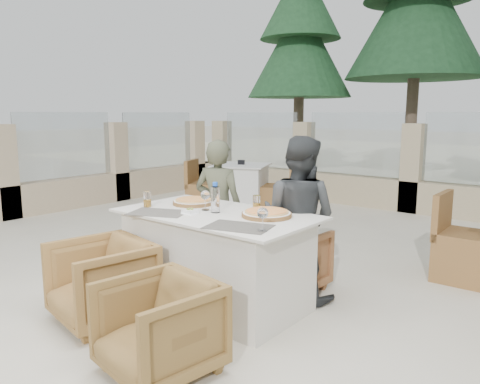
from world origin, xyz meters
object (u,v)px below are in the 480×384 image
Objects in this scene: wine_glass_centre at (205,199)px; diner_right at (298,218)px; beer_glass_right at (257,203)px; bg_table_a at (241,189)px; water_bottle at (215,197)px; beer_glass_left at (147,199)px; wine_glass_corner at (263,218)px; armchair_near_left at (102,281)px; dining_table at (217,259)px; pizza_left at (193,202)px; pizza_right at (267,213)px; armchair_far_right at (287,260)px; armchair_near_right at (159,328)px; olive_dish at (190,211)px; diner_left at (219,209)px; armchair_far_left at (232,242)px.

diner_right is (0.57, 0.53, -0.17)m from wine_glass_centre.
beer_glass_right is 0.39m from diner_right.
diner_right is at bearing -66.54° from bg_table_a.
water_bottle is 1.89× the size of beer_glass_left.
wine_glass_corner reaches higher than armchair_near_left.
beer_glass_right is (0.33, 0.26, -0.03)m from wine_glass_centre.
dining_table is 3.59m from bg_table_a.
dining_table is 0.59m from pizza_left.
dining_table is at bearing 46.52° from diner_right.
wine_glass_centre reaches higher than armchair_near_left.
dining_table is 4.13× the size of pizza_right.
beer_glass_right reaches higher than pizza_left.
pizza_right is 2.10× the size of wine_glass_centre.
armchair_near_right is (0.15, -1.62, 0.01)m from armchair_far_right.
pizza_left is at bearing 38.80° from armchair_far_right.
olive_dish is (-0.14, -0.15, 0.41)m from dining_table.
pizza_right is 1.06m from beer_glass_left.
armchair_far_right is at bearing 112.71° from wine_glass_corner.
wine_glass_centre is 1.00× the size of wine_glass_corner.
olive_dish is (-0.54, -0.29, -0.00)m from pizza_right.
wine_glass_corner reaches higher than pizza_left.
wine_glass_centre is 0.52m from beer_glass_left.
diner_left is (-0.43, 0.52, -0.23)m from water_bottle.
pizza_left is at bearing 87.86° from armchair_far_left.
armchair_far_left is (-0.48, 0.77, -0.62)m from water_bottle.
wine_glass_centre is at bearing 58.15° from armchair_far_right.
armchair_near_left reaches higher than armchair_near_right.
armchair_far_right is (0.42, 0.78, -0.51)m from olive_dish.
armchair_near_left is at bearing 174.92° from armchair_near_right.
water_bottle is 0.18× the size of diner_right.
pizza_left is 3.25× the size of olive_dish.
water_bottle is 0.71m from diner_left.
diner_right is (0.57, 0.71, -0.10)m from olive_dish.
dining_table is at bearing -77.69° from bg_table_a.
wine_glass_corner is 0.11× the size of bg_table_a.
armchair_near_right is 0.48× the size of diner_left.
pizza_right is 0.57× the size of armchair_near_left.
pizza_left reaches higher than olive_dish.
pizza_right is at bearing 133.67° from armchair_far_left.
diner_left is 0.80× the size of bg_table_a.
dining_table is 8.70× the size of wine_glass_corner.
bg_table_a is (-1.95, 3.07, -0.41)m from olive_dish.
armchair_far_left is 0.98× the size of armchair_far_right.
wine_glass_corner is 0.85m from diner_right.
diner_right is (0.82, 0.42, -0.10)m from pizza_left.
beer_glass_right is (-0.21, 0.15, 0.04)m from pizza_right.
diner_left is (-0.44, 0.53, 0.27)m from dining_table.
dining_table is at bearing 121.63° from armchair_near_right.
wine_glass_corner is at bearing 98.82° from diner_right.
bg_table_a is (-2.73, 3.16, -0.48)m from wine_glass_corner.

